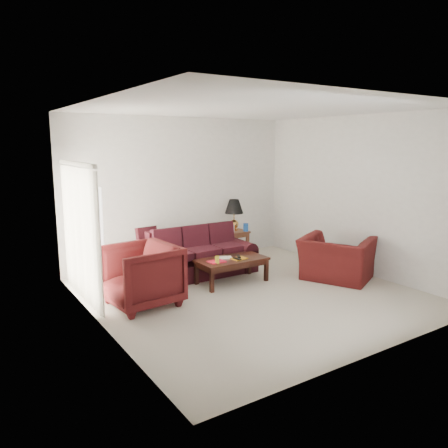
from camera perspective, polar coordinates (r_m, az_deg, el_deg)
name	(u,v)px	position (r m, az deg, el deg)	size (l,w,h in m)	color
floor	(252,294)	(7.38, 3.64, -9.06)	(5.00, 5.00, 0.00)	beige
blinds	(79,233)	(7.22, -18.37, -1.12)	(0.10, 2.00, 2.16)	silver
sofa	(200,253)	(8.26, -3.17, -3.76)	(2.13, 0.92, 0.87)	black
throw_pillow	(147,237)	(8.50, -10.02, -1.73)	(0.41, 0.12, 0.41)	black
end_table	(233,244)	(9.59, 1.23, -2.61)	(0.54, 0.54, 0.59)	#4A3419
table_lamp	(234,215)	(9.53, 1.32, 1.20)	(0.40, 0.40, 0.68)	gold
clock	(231,229)	(9.32, 0.93, -0.65)	(0.15, 0.05, 0.15)	silver
blue_canister	(246,227)	(9.46, 2.85, -0.43)	(0.11, 0.11, 0.17)	#1A53AE
picture_frame	(224,227)	(9.55, -0.03, -0.41)	(0.11, 0.02, 0.14)	silver
floor_lamp	(97,235)	(8.12, -16.31, -1.33)	(0.28, 0.28, 1.73)	silver
armchair_left	(141,275)	(6.83, -10.79, -6.62)	(1.02, 1.05, 0.96)	#430F10
armchair_right	(336,259)	(8.26, 14.46, -4.40)	(1.21, 1.06, 0.79)	#440F0F
coffee_table	(232,271)	(7.87, 1.02, -6.10)	(1.26, 0.63, 0.44)	black
magazine_red	(217,262)	(7.58, -0.96, -4.93)	(0.28, 0.21, 0.02)	red
magazine_white	(225,258)	(7.84, 0.12, -4.41)	(0.25, 0.19, 0.01)	silver
magazine_orange	(239,258)	(7.79, 1.96, -4.52)	(0.27, 0.20, 0.02)	#BA7E15
remote_a	(237,259)	(7.70, 1.74, -4.55)	(0.05, 0.17, 0.02)	black
remote_b	(239,256)	(7.85, 1.92, -4.24)	(0.05, 0.19, 0.02)	black
yellow_glass	(217,260)	(7.49, -0.90, -4.69)	(0.08, 0.08, 0.13)	yellow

